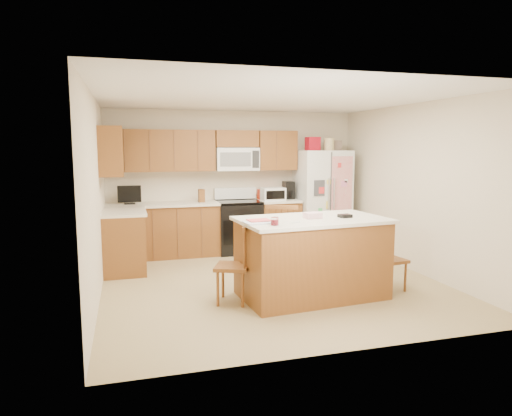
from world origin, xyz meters
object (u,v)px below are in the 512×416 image
object	(u,v)px
island	(312,257)
windsor_chair_left	(234,266)
stove	(238,226)
refrigerator	(322,198)
windsor_chair_right	(389,259)
windsor_chair_back	(283,244)

from	to	relation	value
island	windsor_chair_left	bearing A→B (deg)	177.62
stove	refrigerator	xyz separation A→B (m)	(1.57, -0.06, 0.45)
refrigerator	stove	bearing A→B (deg)	177.70
island	windsor_chair_right	size ratio (longest dim) A/B	2.21
island	windsor_chair_back	bearing A→B (deg)	97.86
stove	windsor_chair_right	distance (m)	3.00
stove	windsor_chair_back	xyz separation A→B (m)	(0.19, -1.83, 0.04)
windsor_chair_right	island	bearing A→B (deg)	178.12
windsor_chair_right	windsor_chair_left	bearing A→B (deg)	177.88
island	stove	bearing A→B (deg)	96.57
island	windsor_chair_back	world-z (taller)	same
refrigerator	windsor_chair_back	distance (m)	2.28
refrigerator	windsor_chair_left	size ratio (longest dim) A/B	2.14
windsor_chair_left	windsor_chair_right	xyz separation A→B (m)	(2.05, -0.08, -0.04)
refrigerator	island	bearing A→B (deg)	-116.31
stove	island	bearing A→B (deg)	-83.43
windsor_chair_right	windsor_chair_back	bearing A→B (deg)	144.91
refrigerator	island	size ratio (longest dim) A/B	1.08
stove	windsor_chair_left	xyz separation A→B (m)	(-0.68, -2.59, -0.02)
stove	refrigerator	bearing A→B (deg)	-2.30
refrigerator	windsor_chair_right	size ratio (longest dim) A/B	2.37
island	windsor_chair_right	xyz separation A→B (m)	(1.07, -0.04, -0.09)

